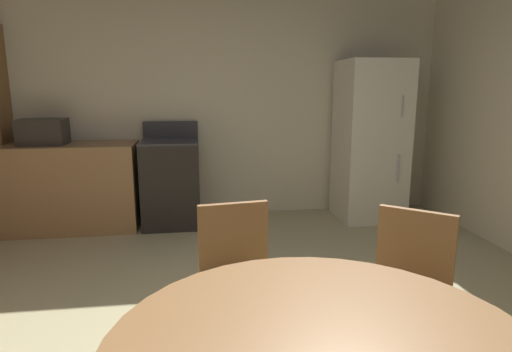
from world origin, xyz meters
The scene contains 7 objects.
wall_back centered at (0.00, 3.10, 1.35)m, with size 5.63×0.12×2.70m, color beige.
kitchen_counter centered at (-1.64, 2.70, 0.45)m, with size 1.74×0.60×0.90m, color #9E754C.
oven_range centered at (-0.42, 2.70, 0.47)m, with size 0.60×0.60×1.10m.
refrigerator centered at (1.78, 2.65, 0.88)m, with size 0.68×0.68×1.76m.
microwave centered at (-1.67, 2.70, 1.03)m, with size 0.44×0.32×0.26m, color #2D2B28.
chair_northeast centered at (0.87, -0.03, 0.50)m, with size 0.56×0.56×0.87m.
chair_north centered at (0.06, 0.21, 0.50)m, with size 0.45×0.45×0.87m.
Camera 1 is at (-0.14, -1.86, 1.47)m, focal length 30.00 mm.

